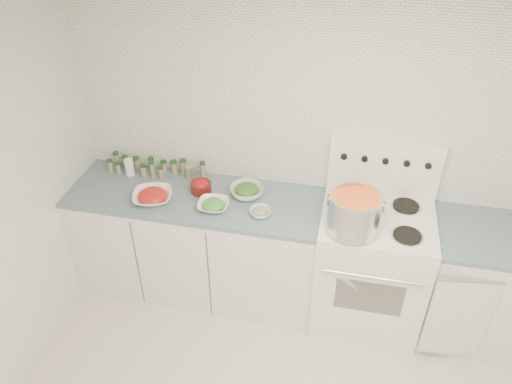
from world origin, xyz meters
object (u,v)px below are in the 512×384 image
object	(u,v)px
stove	(370,264)
bowl_tomato	(152,196)
bowl_snowpea	(213,205)
stock_pot	(354,211)

from	to	relation	value
stove	bowl_tomato	xyz separation A→B (m)	(-1.57, -0.12, 0.44)
stove	bowl_snowpea	world-z (taller)	stove
stock_pot	bowl_snowpea	size ratio (longest dim) A/B	1.53
stove	bowl_snowpea	bearing A→B (deg)	-174.32
stove	bowl_tomato	size ratio (longest dim) A/B	4.00
stock_pot	bowl_snowpea	bearing A→B (deg)	175.78
stove	bowl_tomato	world-z (taller)	stove
stock_pot	bowl_snowpea	distance (m)	0.97
stock_pot	bowl_snowpea	xyz separation A→B (m)	(-0.96, 0.07, -0.16)
bowl_tomato	bowl_snowpea	size ratio (longest dim) A/B	1.44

